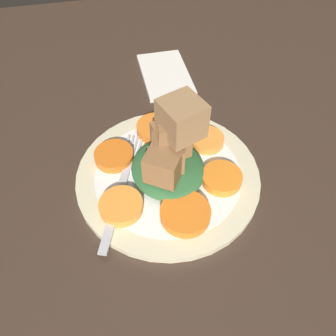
% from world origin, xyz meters
% --- Properties ---
extents(table_slab, '(1.20, 1.20, 0.02)m').
position_xyz_m(table_slab, '(0.00, 0.00, 0.01)').
color(table_slab, '#38281E').
rests_on(table_slab, ground).
extents(plate, '(0.26, 0.26, 0.01)m').
position_xyz_m(plate, '(0.00, 0.00, 0.03)').
color(plate, beige).
rests_on(plate, table_slab).
extents(carrot_slice_0, '(0.06, 0.06, 0.01)m').
position_xyz_m(carrot_slice_0, '(-0.04, -0.07, 0.04)').
color(carrot_slice_0, orange).
rests_on(carrot_slice_0, plate).
extents(carrot_slice_1, '(0.06, 0.06, 0.01)m').
position_xyz_m(carrot_slice_1, '(0.04, -0.07, 0.04)').
color(carrot_slice_1, orange).
rests_on(carrot_slice_1, plate).
extents(carrot_slice_2, '(0.06, 0.06, 0.01)m').
position_xyz_m(carrot_slice_2, '(0.07, 0.01, 0.04)').
color(carrot_slice_2, orange).
rests_on(carrot_slice_2, plate).
extents(carrot_slice_3, '(0.06, 0.06, 0.01)m').
position_xyz_m(carrot_slice_3, '(0.03, 0.07, 0.04)').
color(carrot_slice_3, orange).
rests_on(carrot_slice_3, plate).
extents(carrot_slice_4, '(0.05, 0.05, 0.01)m').
position_xyz_m(carrot_slice_4, '(-0.04, 0.07, 0.04)').
color(carrot_slice_4, orange).
rests_on(carrot_slice_4, plate).
extents(carrot_slice_5, '(0.06, 0.06, 0.01)m').
position_xyz_m(carrot_slice_5, '(-0.08, 0.00, 0.04)').
color(carrot_slice_5, orange).
rests_on(carrot_slice_5, plate).
extents(center_pile, '(0.11, 0.10, 0.12)m').
position_xyz_m(center_pile, '(-0.00, 0.00, 0.07)').
color(center_pile, '#2D6033').
rests_on(center_pile, plate).
extents(fork, '(0.19, 0.09, 0.00)m').
position_xyz_m(fork, '(0.01, -0.07, 0.03)').
color(fork, '#B2B2B7').
rests_on(fork, plate).
extents(napkin, '(0.14, 0.09, 0.01)m').
position_xyz_m(napkin, '(-0.24, 0.05, 0.02)').
color(napkin, silver).
rests_on(napkin, table_slab).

